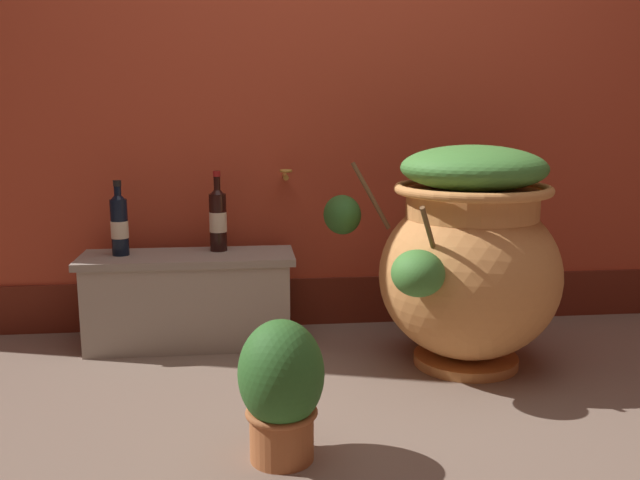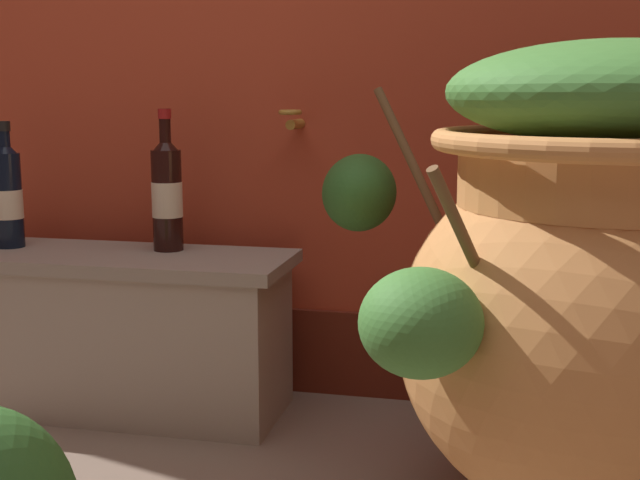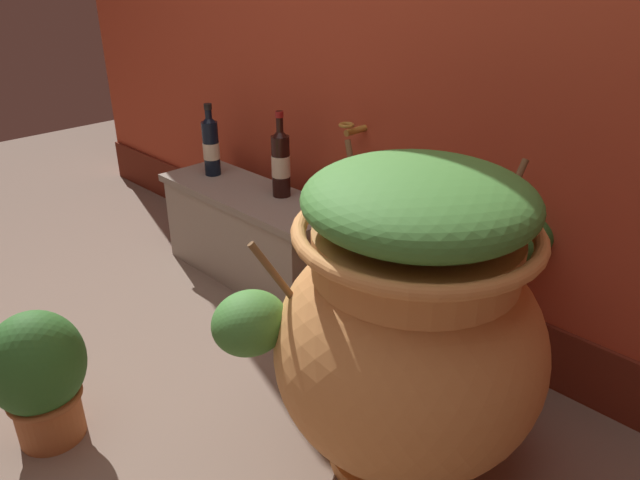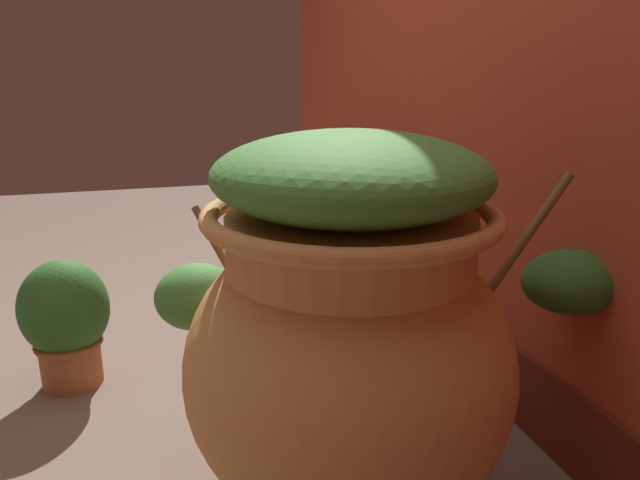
# 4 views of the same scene
# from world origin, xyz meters

# --- Properties ---
(ground_plane) EXTENTS (7.00, 7.00, 0.00)m
(ground_plane) POSITION_xyz_m (0.00, 0.00, 0.00)
(ground_plane) COLOR #7A6656
(terracotta_urn) EXTENTS (0.88, 1.05, 0.86)m
(terracotta_urn) POSITION_xyz_m (0.46, 0.53, 0.44)
(terracotta_urn) COLOR #D68E4C
(terracotta_urn) RESTS_ON ground_plane
(stone_ledge) EXTENTS (0.89, 0.31, 0.39)m
(stone_ledge) POSITION_xyz_m (-0.62, 0.88, 0.21)
(stone_ledge) COLOR #9E9384
(stone_ledge) RESTS_ON ground_plane
(wine_bottle_left) EXTENTS (0.07, 0.07, 0.31)m
(wine_bottle_left) POSITION_xyz_m (-0.90, 0.90, 0.53)
(wine_bottle_left) COLOR black
(wine_bottle_left) RESTS_ON stone_ledge
(wine_bottle_middle) EXTENTS (0.07, 0.07, 0.34)m
(wine_bottle_middle) POSITION_xyz_m (-0.50, 0.94, 0.53)
(wine_bottle_middle) COLOR black
(wine_bottle_middle) RESTS_ON stone_ledge
(potted_shrub) EXTENTS (0.24, 0.27, 0.41)m
(potted_shrub) POSITION_xyz_m (-0.29, -0.14, 0.22)
(potted_shrub) COLOR #B26638
(potted_shrub) RESTS_ON ground_plane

